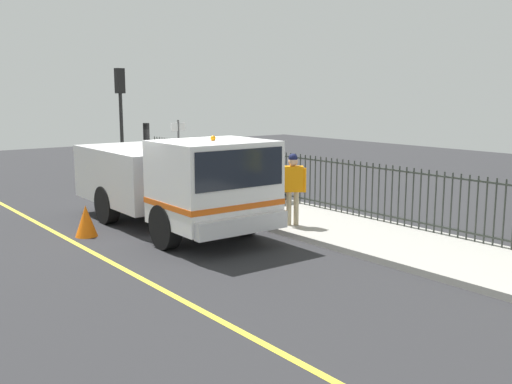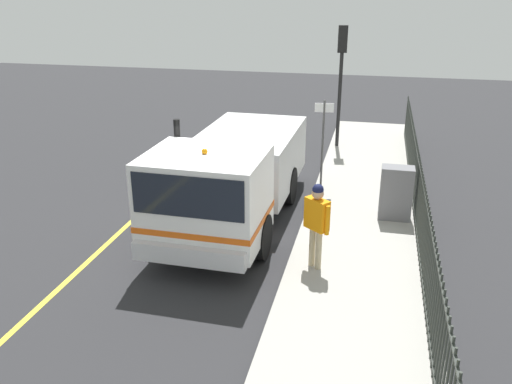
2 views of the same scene
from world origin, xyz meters
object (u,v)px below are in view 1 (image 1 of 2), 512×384
Objects in this scene: traffic_light_near at (121,102)px; street_sign at (179,150)px; worker_standing at (293,182)px; utility_cabinet at (269,180)px; traffic_cone at (86,221)px; work_truck at (176,178)px.

traffic_light_near is 1.68× the size of street_sign.
street_sign reaches higher than worker_standing.
utility_cabinet is 2.80m from street_sign.
traffic_light_near is 7.68m from traffic_cone.
utility_cabinet is 5.71m from traffic_cone.
worker_standing reaches higher than traffic_cone.
utility_cabinet is 1.74× the size of traffic_cone.
traffic_cone is 4.47m from street_sign.
work_truck is 3.39m from street_sign.
traffic_cone is (-5.69, -0.28, -0.40)m from utility_cabinet.
traffic_light_near is at bearing -49.57° from worker_standing.
worker_standing is at bearing 85.61° from traffic_light_near.
worker_standing is at bearing -119.15° from utility_cabinet.
traffic_light_near reaches higher than work_truck.
traffic_cone is (-3.84, -6.13, -2.59)m from traffic_light_near.
work_truck reaches higher than traffic_cone.
worker_standing is 3.20m from utility_cabinet.
traffic_light_near reaches higher than utility_cabinet.
traffic_light_near is 4.24m from street_sign.
worker_standing is 4.64m from street_sign.
traffic_light_near is at bearing 107.50° from utility_cabinet.
traffic_cone is at bearing -150.59° from street_sign.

